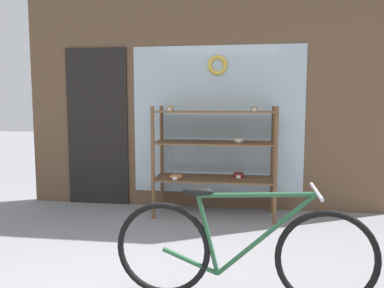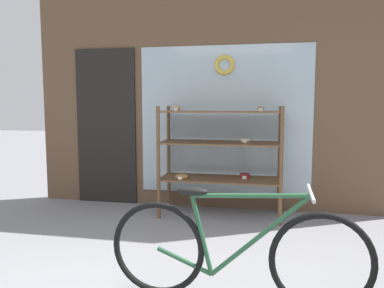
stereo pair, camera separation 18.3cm
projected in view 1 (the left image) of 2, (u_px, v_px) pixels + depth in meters
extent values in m
cube|color=brown|center=(202.00, 64.00, 4.82)|extent=(4.72, 0.08, 3.76)
cube|color=#A3B7C1|center=(217.00, 120.00, 4.82)|extent=(2.20, 0.02, 1.90)
cube|color=black|center=(98.00, 127.00, 5.05)|extent=(0.84, 0.03, 2.10)
torus|color=gold|center=(217.00, 65.00, 4.73)|extent=(0.26, 0.06, 0.26)
cylinder|color=brown|center=(153.00, 163.00, 4.39)|extent=(0.04, 0.04, 1.34)
cylinder|color=brown|center=(276.00, 166.00, 4.20)|extent=(0.04, 0.04, 1.34)
cylinder|color=brown|center=(162.00, 157.00, 4.86)|extent=(0.04, 0.04, 1.34)
cylinder|color=brown|center=(272.00, 160.00, 4.66)|extent=(0.04, 0.04, 1.34)
cube|color=brown|center=(214.00, 179.00, 4.55)|extent=(1.46, 0.52, 0.02)
cube|color=brown|center=(215.00, 143.00, 4.50)|extent=(1.46, 0.52, 0.02)
cube|color=brown|center=(215.00, 112.00, 4.46)|extent=(1.46, 0.52, 0.02)
ellipsoid|color=#AD7F4C|center=(170.00, 108.00, 4.63)|extent=(0.09, 0.08, 0.07)
cube|color=white|center=(170.00, 109.00, 4.58)|extent=(0.05, 0.00, 0.04)
torus|color=#B27A42|center=(176.00, 177.00, 4.52)|extent=(0.16, 0.16, 0.04)
cube|color=white|center=(175.00, 178.00, 4.43)|extent=(0.05, 0.00, 0.04)
ellipsoid|color=brown|center=(254.00, 109.00, 4.48)|extent=(0.08, 0.07, 0.06)
cube|color=white|center=(254.00, 109.00, 4.43)|extent=(0.05, 0.00, 0.04)
torus|color=beige|center=(239.00, 140.00, 4.54)|extent=(0.14, 0.14, 0.05)
cube|color=white|center=(239.00, 141.00, 4.46)|extent=(0.05, 0.00, 0.04)
cylinder|color=maroon|center=(239.00, 175.00, 4.59)|extent=(0.13, 0.13, 0.05)
cube|color=white|center=(238.00, 177.00, 4.52)|extent=(0.05, 0.00, 0.04)
torus|color=black|center=(163.00, 249.00, 2.65)|extent=(0.68, 0.06, 0.68)
torus|color=black|center=(327.00, 260.00, 2.47)|extent=(0.68, 0.06, 0.68)
cylinder|color=#235133|center=(265.00, 235.00, 2.52)|extent=(0.66, 0.05, 0.62)
cylinder|color=#235133|center=(255.00, 195.00, 2.50)|extent=(0.78, 0.05, 0.07)
cylinder|color=#235133|center=(208.00, 235.00, 2.59)|extent=(0.17, 0.04, 0.56)
cylinder|color=#235133|center=(190.00, 261.00, 2.63)|extent=(0.40, 0.04, 0.18)
ellipsoid|color=black|center=(198.00, 191.00, 2.57)|extent=(0.22, 0.10, 0.06)
cylinder|color=#B2B2B7|center=(316.00, 191.00, 2.43)|extent=(0.04, 0.46, 0.02)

